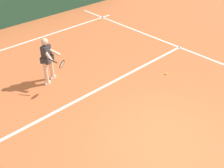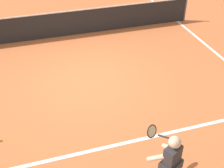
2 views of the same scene
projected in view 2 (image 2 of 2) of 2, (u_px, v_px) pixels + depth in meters
ground_plane at (88, 80)px, 9.07m from camera, size 26.34×26.34×0.00m
service_line_marking at (116, 145)px, 6.85m from camera, size 9.45×0.10×0.01m
sideline_right_marking at (221, 57)px, 10.20m from camera, size 0.10×18.26×0.01m
court_net at (68, 23)px, 11.30m from camera, size 10.13×0.08×1.09m
tennis_player at (170, 164)px, 5.35m from camera, size 0.68×1.13×1.55m
tennis_ball_far at (0, 140)px, 6.94m from camera, size 0.07×0.07×0.07m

